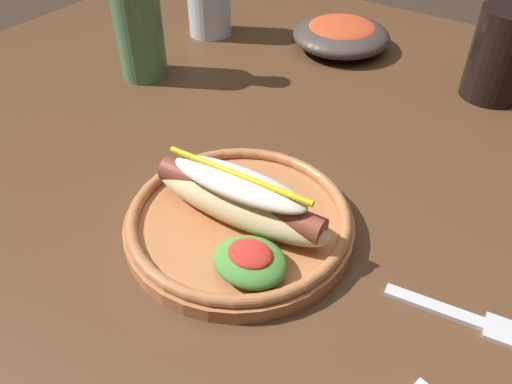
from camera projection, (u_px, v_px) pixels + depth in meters
name	position (u px, v px, depth m)	size (l,w,h in m)	color
dining_table	(272.00, 202.00, 0.70)	(1.19, 1.06, 0.74)	#51331E
hot_dog_plate	(240.00, 216.00, 0.51)	(0.23, 0.23, 0.08)	#B77042
fork	(467.00, 319.00, 0.44)	(0.12, 0.04, 0.00)	silver
soda_cup	(502.00, 54.00, 0.70)	(0.08, 0.08, 0.12)	black
glass_bottle	(138.00, 21.00, 0.73)	(0.07, 0.07, 0.22)	#4C7F51
side_bowl	(341.00, 34.00, 0.84)	(0.16, 0.16, 0.05)	#423833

